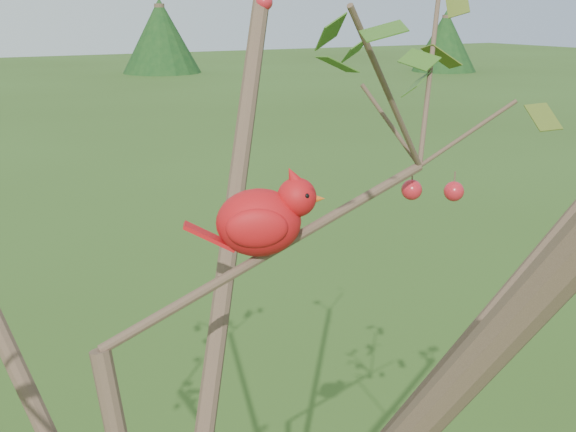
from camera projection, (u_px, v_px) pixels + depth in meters
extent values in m
sphere|color=red|center=(264.00, 2.00, 1.68)|extent=(0.04, 0.04, 0.04)
sphere|color=red|center=(412.00, 190.00, 1.38)|extent=(0.04, 0.04, 0.04)
sphere|color=red|center=(454.00, 191.00, 1.43)|extent=(0.04, 0.04, 0.04)
ellipsoid|color=red|center=(259.00, 222.00, 1.22)|extent=(0.18, 0.16, 0.12)
sphere|color=red|center=(297.00, 197.00, 1.22)|extent=(0.09, 0.09, 0.07)
cone|color=red|center=(294.00, 178.00, 1.21)|extent=(0.06, 0.05, 0.05)
cone|color=#D85914|center=(316.00, 199.00, 1.22)|extent=(0.04, 0.03, 0.02)
ellipsoid|color=black|center=(310.00, 199.00, 1.22)|extent=(0.03, 0.04, 0.03)
cube|color=red|center=(209.00, 237.00, 1.22)|extent=(0.09, 0.07, 0.05)
ellipsoid|color=red|center=(254.00, 213.00, 1.27)|extent=(0.11, 0.07, 0.07)
ellipsoid|color=red|center=(257.00, 228.00, 1.18)|extent=(0.11, 0.07, 0.07)
cylinder|color=#453325|center=(161.00, 39.00, 28.46)|extent=(0.40, 0.40, 2.66)
cone|color=#113313|center=(161.00, 36.00, 28.43)|extent=(3.11, 3.11, 2.88)
cylinder|color=#453325|center=(445.00, 43.00, 29.20)|extent=(0.33, 0.33, 2.23)
cone|color=#113313|center=(445.00, 41.00, 29.17)|extent=(2.60, 2.60, 2.42)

